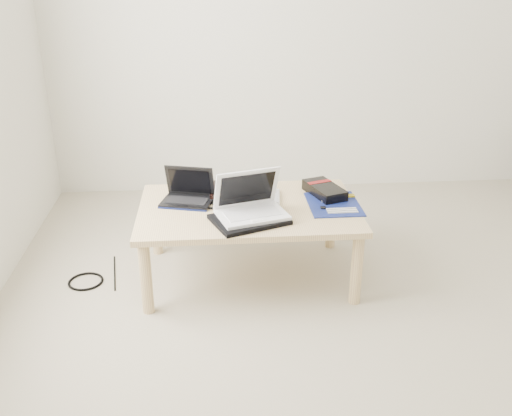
{
  "coord_description": "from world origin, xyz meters",
  "views": [
    {
      "loc": [
        -0.91,
        -1.92,
        1.55
      ],
      "look_at": [
        -0.69,
        0.72,
        0.39
      ],
      "focal_mm": 40.0,
      "sensor_mm": 36.0,
      "label": 1
    }
  ],
  "objects": [
    {
      "name": "tablet",
      "position": [
        -0.8,
        0.78,
        0.41
      ],
      "size": [
        0.26,
        0.23,
        0.01
      ],
      "color": "black",
      "rests_on": "coffee_table"
    },
    {
      "name": "cable_coil",
      "position": [
        -0.91,
        0.74,
        0.41
      ],
      "size": [
        0.13,
        0.13,
        0.01
      ],
      "primitive_type": "torus",
      "rotation": [
        0.0,
        0.0,
        -0.22
      ],
      "color": "black",
      "rests_on": "coffee_table"
    },
    {
      "name": "floor_cable_coil",
      "position": [
        -1.58,
        0.71,
        0.01
      ],
      "size": [
        0.22,
        0.22,
        0.01
      ],
      "primitive_type": "torus",
      "rotation": [
        0.0,
        0.0,
        -0.29
      ],
      "color": "black",
      "rests_on": "ground"
    },
    {
      "name": "coffee_table",
      "position": [
        -0.73,
        0.72,
        0.35
      ],
      "size": [
        1.1,
        0.7,
        0.4
      ],
      "color": "#E2C788",
      "rests_on": "ground"
    },
    {
      "name": "white_laptop",
      "position": [
        -0.73,
        0.58,
        0.47
      ],
      "size": [
        0.37,
        0.31,
        0.22
      ],
      "color": "white",
      "rests_on": "neoprene_sleeve"
    },
    {
      "name": "floor_cable_trail",
      "position": [
        -1.45,
        0.79,
        0.0
      ],
      "size": [
        0.06,
        0.36,
        0.01
      ],
      "primitive_type": "cylinder",
      "rotation": [
        1.57,
        0.0,
        0.15
      ],
      "color": "black",
      "rests_on": "ground"
    },
    {
      "name": "remote",
      "position": [
        -0.59,
        0.8,
        0.41
      ],
      "size": [
        0.07,
        0.22,
        0.02
      ],
      "color": "silver",
      "rests_on": "coffee_table"
    },
    {
      "name": "motherboard",
      "position": [
        -0.29,
        0.7,
        0.4
      ],
      "size": [
        0.26,
        0.32,
        0.02
      ],
      "color": "#0D1453",
      "rests_on": "coffee_table"
    },
    {
      "name": "gpu_box",
      "position": [
        -0.32,
        0.83,
        0.43
      ],
      "size": [
        0.21,
        0.29,
        0.06
      ],
      "color": "black",
      "rests_on": "coffee_table"
    },
    {
      "name": "book",
      "position": [
        -0.78,
        0.91,
        0.41
      ],
      "size": [
        0.29,
        0.25,
        0.03
      ],
      "color": "black",
      "rests_on": "coffee_table"
    },
    {
      "name": "netbook",
      "position": [
        -1.03,
        0.8,
        0.44
      ],
      "size": [
        0.29,
        0.24,
        0.18
      ],
      "color": "black",
      "rests_on": "coffee_table"
    },
    {
      "name": "neoprene_sleeve",
      "position": [
        -0.74,
        0.54,
        0.41
      ],
      "size": [
        0.41,
        0.35,
        0.02
      ],
      "primitive_type": "cube",
      "rotation": [
        0.0,
        0.0,
        0.37
      ],
      "color": "black",
      "rests_on": "coffee_table"
    },
    {
      "name": "ground",
      "position": [
        0.0,
        0.0,
        0.0
      ],
      "size": [
        4.0,
        4.0,
        0.0
      ],
      "primitive_type": "plane",
      "color": "beige",
      "rests_on": "ground"
    }
  ]
}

